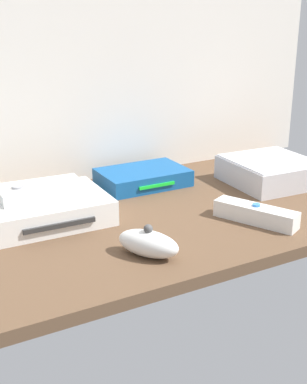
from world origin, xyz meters
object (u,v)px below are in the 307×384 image
(remote_classic_pad, at_px, (41,190))
(game_console, at_px, (45,209))
(remote_nunchuk, at_px, (148,243))
(network_router, at_px, (143,177))
(mini_computer, at_px, (270,171))
(remote_wand, at_px, (256,214))

(remote_classic_pad, bearing_deg, game_console, -76.28)
(remote_nunchuk, distance_m, remote_classic_pad, 0.24)
(network_router, bearing_deg, remote_nunchuk, -116.15)
(game_console, xyz_separation_m, network_router, (0.24, 0.09, -0.00))
(remote_nunchuk, bearing_deg, game_console, 81.80)
(game_console, bearing_deg, mini_computer, -1.94)
(mini_computer, xyz_separation_m, remote_nunchuk, (-0.39, -0.18, -0.01))
(game_console, relative_size, remote_classic_pad, 1.45)
(remote_wand, height_order, remote_classic_pad, remote_classic_pad)
(remote_classic_pad, bearing_deg, mini_computer, -1.71)
(game_console, relative_size, mini_computer, 1.20)
(remote_classic_pad, bearing_deg, network_router, 21.11)
(game_console, relative_size, remote_nunchuk, 1.98)
(remote_nunchuk, bearing_deg, network_router, 31.31)
(network_router, height_order, remote_classic_pad, remote_classic_pad)
(game_console, height_order, remote_classic_pad, remote_classic_pad)
(game_console, relative_size, network_router, 1.18)
(mini_computer, bearing_deg, game_console, 176.67)
(game_console, xyz_separation_m, remote_classic_pad, (-0.00, 0.01, 0.03))
(mini_computer, height_order, remote_nunchuk, mini_computer)
(remote_wand, relative_size, remote_classic_pad, 1.01)
(network_router, distance_m, remote_classic_pad, 0.26)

